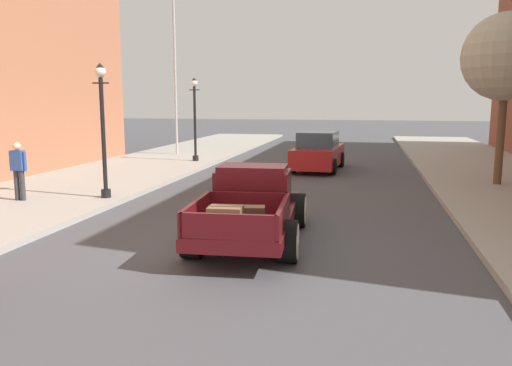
{
  "coord_description": "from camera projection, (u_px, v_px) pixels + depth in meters",
  "views": [
    {
      "loc": [
        2.32,
        -10.13,
        2.95
      ],
      "look_at": [
        -0.21,
        1.61,
        1.0
      ],
      "focal_mm": 35.69,
      "sensor_mm": 36.0,
      "label": 1
    }
  ],
  "objects": [
    {
      "name": "ground_plane",
      "position": [
        250.0,
        242.0,
        10.73
      ],
      "size": [
        140.0,
        140.0,
        0.0
      ],
      "primitive_type": "plane",
      "color": "#47474C"
    },
    {
      "name": "hotrod_truck_maroon",
      "position": [
        252.0,
        204.0,
        10.95
      ],
      "size": [
        2.4,
        5.02,
        1.58
      ],
      "color": "#510F14",
      "rests_on": "ground"
    },
    {
      "name": "car_background_red",
      "position": [
        318.0,
        152.0,
        21.75
      ],
      "size": [
        2.1,
        4.41,
        1.65
      ],
      "color": "#AD1E1E",
      "rests_on": "ground"
    },
    {
      "name": "pedestrian_sidewalk_left",
      "position": [
        18.0,
        168.0,
        14.31
      ],
      "size": [
        0.53,
        0.22,
        1.65
      ],
      "color": "#333338",
      "rests_on": "sidewalk_left"
    },
    {
      "name": "street_lamp_near",
      "position": [
        103.0,
        121.0,
        14.51
      ],
      "size": [
        0.5,
        0.32,
        3.85
      ],
      "color": "black",
      "rests_on": "sidewalk_left"
    },
    {
      "name": "street_lamp_far",
      "position": [
        195.0,
        113.0,
        23.6
      ],
      "size": [
        0.5,
        0.32,
        3.85
      ],
      "color": "black",
      "rests_on": "sidewalk_left"
    },
    {
      "name": "flagpole",
      "position": [
        179.0,
        45.0,
        25.94
      ],
      "size": [
        1.74,
        0.16,
        9.16
      ],
      "color": "#B2B2B7",
      "rests_on": "sidewalk_left"
    },
    {
      "name": "street_tree_second",
      "position": [
        507.0,
        57.0,
        16.63
      ],
      "size": [
        2.87,
        2.87,
        5.66
      ],
      "color": "brown",
      "rests_on": "sidewalk_right"
    }
  ]
}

